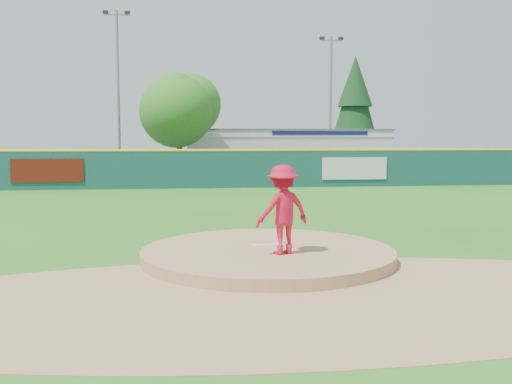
{
  "coord_description": "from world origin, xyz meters",
  "views": [
    {
      "loc": [
        -1.82,
        -12.11,
        2.65
      ],
      "look_at": [
        0.0,
        2.0,
        1.3
      ],
      "focal_mm": 40.0,
      "sensor_mm": 36.0,
      "label": 1
    }
  ],
  "objects": [
    {
      "name": "ground",
      "position": [
        0.0,
        0.0,
        0.0
      ],
      "size": [
        120.0,
        120.0,
        0.0
      ],
      "primitive_type": "plane",
      "color": "#286B19",
      "rests_on": "ground"
    },
    {
      "name": "pitchers_mound",
      "position": [
        0.0,
        0.0,
        0.0
      ],
      "size": [
        5.5,
        5.5,
        0.5
      ],
      "primitive_type": "cylinder",
      "color": "#9E774C",
      "rests_on": "ground"
    },
    {
      "name": "pitching_rubber",
      "position": [
        0.0,
        0.3,
        0.27
      ],
      "size": [
        0.6,
        0.15,
        0.04
      ],
      "primitive_type": "cube",
      "color": "white",
      "rests_on": "pitchers_mound"
    },
    {
      "name": "infield_dirt_arc",
      "position": [
        0.0,
        -3.0,
        0.01
      ],
      "size": [
        15.4,
        15.4,
        0.01
      ],
      "primitive_type": "cylinder",
      "color": "#9E774C",
      "rests_on": "ground"
    },
    {
      "name": "parking_lot",
      "position": [
        0.0,
        27.0,
        0.01
      ],
      "size": [
        44.0,
        16.0,
        0.02
      ],
      "primitive_type": "cube",
      "color": "#38383A",
      "rests_on": "ground"
    },
    {
      "name": "pitcher",
      "position": [
        0.22,
        -0.59,
        1.18
      ],
      "size": [
        1.36,
        1.06,
        1.85
      ],
      "primitive_type": "imported",
      "rotation": [
        0.0,
        0.0,
        3.5
      ],
      "color": "red",
      "rests_on": "pitchers_mound"
    },
    {
      "name": "van",
      "position": [
        4.07,
        23.59,
        0.62
      ],
      "size": [
        4.35,
        2.09,
        1.2
      ],
      "primitive_type": "imported",
      "rotation": [
        0.0,
        0.0,
        1.59
      ],
      "color": "silver",
      "rests_on": "parking_lot"
    },
    {
      "name": "pool_building_grp",
      "position": [
        6.0,
        31.99,
        1.66
      ],
      "size": [
        15.2,
        8.2,
        3.31
      ],
      "color": "silver",
      "rests_on": "ground"
    },
    {
      "name": "fence_banners",
      "position": [
        -0.59,
        17.92,
        1.0
      ],
      "size": [
        19.72,
        0.04,
        1.2
      ],
      "color": "#55130C",
      "rests_on": "ground"
    },
    {
      "name": "outfield_fence",
      "position": [
        0.0,
        18.0,
        1.09
      ],
      "size": [
        40.0,
        0.14,
        2.07
      ],
      "color": "#144140",
      "rests_on": "ground"
    },
    {
      "name": "deciduous_tree",
      "position": [
        -2.0,
        25.0,
        4.55
      ],
      "size": [
        5.6,
        5.6,
        7.36
      ],
      "color": "#382314",
      "rests_on": "ground"
    },
    {
      "name": "conifer_tree",
      "position": [
        13.0,
        36.0,
        5.54
      ],
      "size": [
        4.4,
        4.4,
        9.5
      ],
      "color": "#382314",
      "rests_on": "ground"
    },
    {
      "name": "light_pole_left",
      "position": [
        -6.0,
        27.0,
        6.05
      ],
      "size": [
        1.75,
        0.25,
        11.0
      ],
      "color": "gray",
      "rests_on": "ground"
    },
    {
      "name": "light_pole_right",
      "position": [
        9.0,
        29.0,
        5.54
      ],
      "size": [
        1.75,
        0.25,
        10.0
      ],
      "color": "gray",
      "rests_on": "ground"
    }
  ]
}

